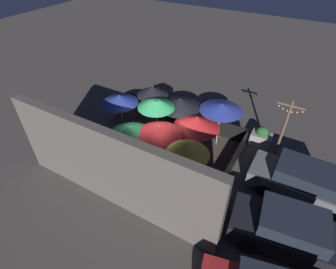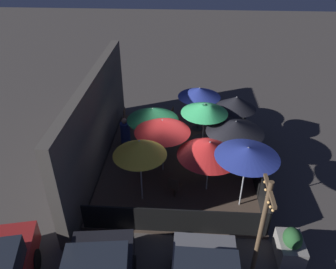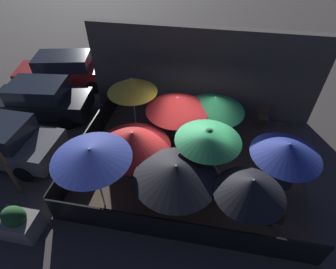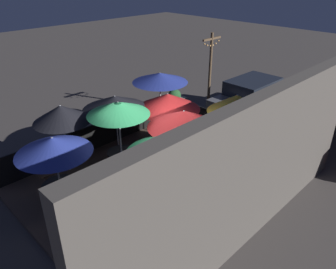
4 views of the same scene
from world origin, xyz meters
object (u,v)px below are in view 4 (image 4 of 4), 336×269
Objects in this scene: patio_umbrella_6 at (237,103)px; patio_umbrella_8 at (160,78)px; patio_umbrella_7 at (115,103)px; patio_umbrella_3 at (168,101)px; dining_table_0 at (122,156)px; patio_chair_2 at (44,171)px; patio_chair_3 at (215,171)px; patio_umbrella_4 at (184,119)px; patio_umbrella_2 at (165,145)px; parked_car_1 at (307,114)px; patio_chair_4 at (145,261)px; patio_chair_0 at (76,214)px; patio_umbrella_0 at (118,108)px; dining_table_1 at (61,189)px; patio_chair_1 at (202,142)px; patio_umbrella_1 at (53,145)px; patron_0 at (185,225)px; light_post at (210,71)px; parked_car_0 at (252,96)px; patio_umbrella_5 at (61,114)px.

patio_umbrella_8 is at bearing -91.17° from patio_umbrella_6.
patio_umbrella_3 is at bearing 144.28° from patio_umbrella_7.
dining_table_0 is at bearing 58.10° from patio_umbrella_7.
dining_table_0 is 0.98× the size of patio_chair_2.
patio_umbrella_3 is 2.97m from patio_chair_3.
patio_umbrella_4 is at bearing 58.01° from patio_umbrella_8.
patio_umbrella_2 is at bearing 44.20° from patio_umbrella_3.
patio_umbrella_8 is 5.97m from parked_car_1.
patio_chair_3 is 3.81m from patio_chair_4.
patio_umbrella_6 reaches higher than dining_table_0.
patio_umbrella_2 is at bearing -98.32° from patio_chair_0.
patio_chair_0 is 1.03× the size of patio_chair_3.
patio_umbrella_6 is 3.42m from patio_umbrella_8.
dining_table_1 is at bearing 3.95° from patio_umbrella_0.
patio_umbrella_3 is 2.42m from patio_umbrella_6.
patio_chair_4 is (2.13, 3.52, -0.09)m from dining_table_0.
patio_umbrella_8 is at bearing -156.40° from patio_umbrella_0.
patio_umbrella_6 is 5.50m from patio_chair_0.
patio_umbrella_7 is at bearing -121.90° from dining_table_0.
patio_chair_1 is at bearing 131.40° from patio_umbrella_7.
patio_chair_4 is (2.13, 3.52, -1.70)m from patio_umbrella_0.
patio_umbrella_1 is 2.52m from dining_table_0.
patio_umbrella_7 is 2.48× the size of dining_table_0.
patio_umbrella_3 is 2.38× the size of patio_chair_1.
patio_chair_2 is at bearing -3.07° from patio_chair_1.
patio_umbrella_1 is (2.15, 0.15, -0.32)m from patio_umbrella_0.
patio_umbrella_4 is 1.04× the size of patio_umbrella_7.
patio_umbrella_2 is at bearing -51.49° from patron_0.
patio_chair_2 is 7.92m from light_post.
patio_umbrella_4 is (-1.10, 1.57, -0.19)m from patio_umbrella_0.
dining_table_0 is 0.95× the size of patio_chair_3.
patio_umbrella_4 is at bearing 14.30° from parked_car_0.
patio_umbrella_1 is 1.00× the size of patio_umbrella_2.
patio_chair_3 is at bearing 121.83° from dining_table_0.
patio_umbrella_8 is 6.12m from patron_0.
patio_umbrella_1 is 1.34m from dining_table_1.
patio_umbrella_6 reaches higher than patron_0.
patio_chair_4 is at bearing 43.70° from patio_umbrella_8.
patio_umbrella_6 is 1.12× the size of patio_umbrella_7.
light_post is (-4.21, -3.67, 1.40)m from patio_chair_3.
patio_umbrella_2 reaches higher than patio_umbrella_7.
patio_umbrella_1 reaches higher than parked_car_0.
dining_table_0 is at bearing 3.25° from patio_umbrella_3.
patio_umbrella_7 is at bearing -57.95° from patio_umbrella_6.
parked_car_1 is at bearing 88.55° from parked_car_0.
patio_umbrella_1 is 0.95× the size of patio_umbrella_5.
patio_chair_0 is 4.09m from patio_chair_3.
light_post is at bearing 178.95° from patio_umbrella_8.
patio_umbrella_8 reaches higher than patio_chair_3.
patio_umbrella_4 reaches higher than patio_chair_1.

